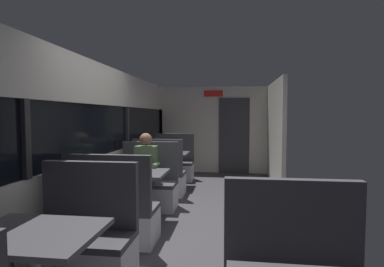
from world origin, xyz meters
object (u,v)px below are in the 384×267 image
object	(u,v)px
bench_mid_window_facing_entry	(148,189)
bench_far_window_facing_end	(160,178)
bench_mid_window_facing_end	(117,216)
dining_table_far_window	(167,157)
bench_near_window_facing_entry	(83,246)
dining_table_mid_window	(135,179)
dining_table_near_window	(34,246)
bench_far_window_facing_entry	(173,166)
seated_passenger	(147,177)
coffee_cup_primary	(170,150)

from	to	relation	value
bench_mid_window_facing_entry	bench_far_window_facing_end	bearing A→B (deg)	90.00
bench_mid_window_facing_end	dining_table_far_window	distance (m)	2.96
bench_near_window_facing_entry	dining_table_mid_window	bearing A→B (deg)	90.00
bench_mid_window_facing_end	dining_table_near_window	bearing A→B (deg)	-90.00
bench_mid_window_facing_end	bench_far_window_facing_entry	bearing A→B (deg)	90.00
dining_table_far_window	seated_passenger	distance (m)	1.62
bench_far_window_facing_entry	bench_mid_window_facing_end	bearing A→B (deg)	-90.00
dining_table_near_window	coffee_cup_primary	bearing A→B (deg)	89.63
bench_near_window_facing_entry	bench_far_window_facing_entry	world-z (taller)	same
seated_passenger	dining_table_near_window	bearing A→B (deg)	-90.00
bench_near_window_facing_entry	seated_passenger	world-z (taller)	seated_passenger
dining_table_near_window	bench_mid_window_facing_end	size ratio (longest dim) A/B	0.82
bench_near_window_facing_entry	bench_far_window_facing_entry	distance (m)	4.50
dining_table_near_window	bench_far_window_facing_entry	world-z (taller)	bench_far_window_facing_entry
dining_table_mid_window	bench_mid_window_facing_entry	size ratio (longest dim) A/B	0.82
bench_mid_window_facing_entry	dining_table_far_window	distance (m)	1.58
bench_mid_window_facing_end	seated_passenger	bearing A→B (deg)	90.00
seated_passenger	coffee_cup_primary	bearing A→B (deg)	89.01
bench_far_window_facing_entry	seated_passenger	world-z (taller)	seated_passenger
dining_table_mid_window	bench_mid_window_facing_entry	bearing A→B (deg)	90.00
bench_near_window_facing_entry	dining_table_far_window	distance (m)	3.81
coffee_cup_primary	bench_far_window_facing_entry	bearing A→B (deg)	93.05
dining_table_mid_window	dining_table_near_window	bearing A→B (deg)	-90.00
bench_near_window_facing_entry	bench_far_window_facing_entry	size ratio (longest dim) A/B	1.00
bench_mid_window_facing_end	bench_mid_window_facing_entry	world-z (taller)	same
dining_table_near_window	dining_table_far_window	world-z (taller)	same
bench_mid_window_facing_entry	bench_far_window_facing_entry	xyz separation A→B (m)	(0.00, 2.25, 0.00)
bench_near_window_facing_entry	coffee_cup_primary	world-z (taller)	bench_near_window_facing_entry
bench_far_window_facing_entry	dining_table_mid_window	bearing A→B (deg)	-90.00
dining_table_mid_window	bench_mid_window_facing_entry	distance (m)	0.77
coffee_cup_primary	seated_passenger	bearing A→B (deg)	-90.99
dining_table_mid_window	seated_passenger	distance (m)	0.64
bench_near_window_facing_entry	bench_mid_window_facing_entry	size ratio (longest dim) A/B	1.00
bench_far_window_facing_entry	seated_passenger	xyz separation A→B (m)	(0.00, -2.32, 0.21)
bench_near_window_facing_entry	bench_mid_window_facing_entry	world-z (taller)	same
dining_table_near_window	dining_table_mid_window	xyz separation A→B (m)	(0.00, 2.25, 0.00)
bench_mid_window_facing_end	bench_mid_window_facing_entry	xyz separation A→B (m)	(0.00, 1.40, 0.00)
dining_table_far_window	dining_table_mid_window	bearing A→B (deg)	-90.00
dining_table_near_window	bench_mid_window_facing_entry	bearing A→B (deg)	90.00
bench_near_window_facing_entry	seated_passenger	size ratio (longest dim) A/B	0.87
bench_near_window_facing_entry	bench_far_window_facing_entry	bearing A→B (deg)	90.00
bench_far_window_facing_end	coffee_cup_primary	xyz separation A→B (m)	(0.03, 0.83, 0.46)
dining_table_near_window	bench_far_window_facing_end	distance (m)	3.81
bench_far_window_facing_end	dining_table_mid_window	bearing A→B (deg)	-90.00
bench_mid_window_facing_end	dining_table_mid_window	bearing A→B (deg)	90.00
bench_far_window_facing_end	coffee_cup_primary	world-z (taller)	bench_far_window_facing_end
bench_mid_window_facing_end	seated_passenger	distance (m)	1.34
dining_table_near_window	dining_table_mid_window	world-z (taller)	same
dining_table_near_window	bench_far_window_facing_end	size ratio (longest dim) A/B	0.82
dining_table_near_window	bench_mid_window_facing_end	bearing A→B (deg)	90.00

